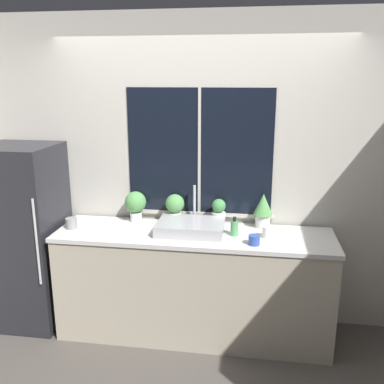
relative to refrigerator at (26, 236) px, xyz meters
name	(u,v)px	position (x,y,z in m)	size (l,w,h in m)	color
ground_plane	(188,352)	(1.51, -0.31, -0.81)	(14.00, 14.00, 0.00)	#4C4742
wall_back	(200,173)	(1.51, 0.36, 0.54)	(8.00, 0.09, 2.70)	#BCB7AD
wall_left	(27,151)	(-0.59, 1.19, 0.54)	(0.06, 7.00, 2.70)	#BCB7AD
counter	(194,284)	(1.51, -0.01, -0.35)	(2.30, 0.62, 0.93)	#B2A893
refrigerator	(26,236)	(0.00, 0.00, 0.00)	(0.62, 0.63, 1.62)	#232328
sink	(191,227)	(1.48, 0.01, 0.16)	(0.55, 0.44, 0.34)	#ADADB2
potted_plant_far_left	(136,204)	(0.95, 0.22, 0.28)	(0.19, 0.19, 0.27)	white
potted_plant_center_left	(175,206)	(1.31, 0.22, 0.27)	(0.16, 0.16, 0.26)	white
potted_plant_center_right	(219,212)	(1.69, 0.22, 0.23)	(0.12, 0.12, 0.23)	white
potted_plant_far_right	(263,209)	(2.07, 0.22, 0.28)	(0.16, 0.16, 0.30)	white
soap_bottle	(234,228)	(1.84, -0.02, 0.18)	(0.06, 0.06, 0.16)	#519E5B
mug_blue	(254,240)	(2.00, -0.19, 0.15)	(0.09, 0.09, 0.08)	#3351AD
mug_white	(267,232)	(2.10, -0.02, 0.16)	(0.07, 0.07, 0.09)	white
mug_grey	(71,223)	(0.46, -0.05, 0.16)	(0.10, 0.10, 0.09)	gray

